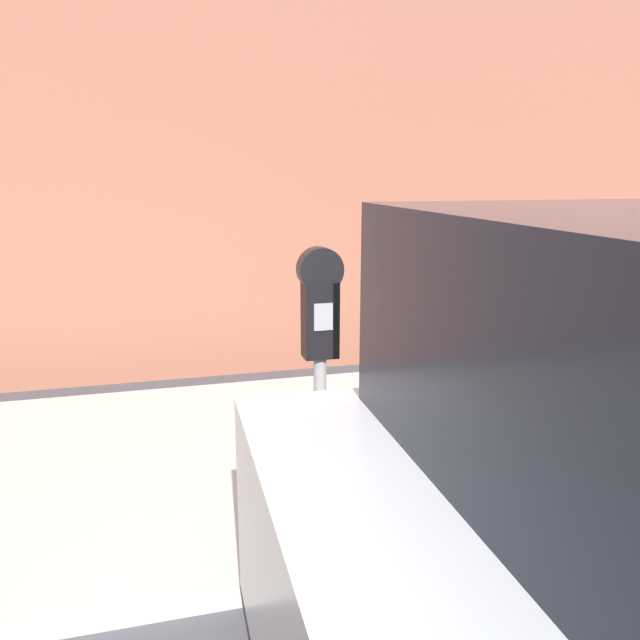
% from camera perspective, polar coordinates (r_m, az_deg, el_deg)
% --- Properties ---
extents(sidewalk, '(24.00, 2.80, 0.11)m').
position_cam_1_polar(sidewalk, '(4.45, 2.50, -11.45)').
color(sidewalk, '#BCB7AD').
rests_on(sidewalk, ground_plane).
extents(building_facade, '(24.00, 0.30, 5.77)m').
position_cam_1_polar(building_facade, '(6.18, -3.55, 22.29)').
color(building_facade, '#935642').
rests_on(building_facade, ground_plane).
extents(parking_meter, '(0.21, 0.12, 1.48)m').
position_cam_1_polar(parking_meter, '(2.92, 0.00, -2.04)').
color(parking_meter, gray).
rests_on(parking_meter, sidewalk).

